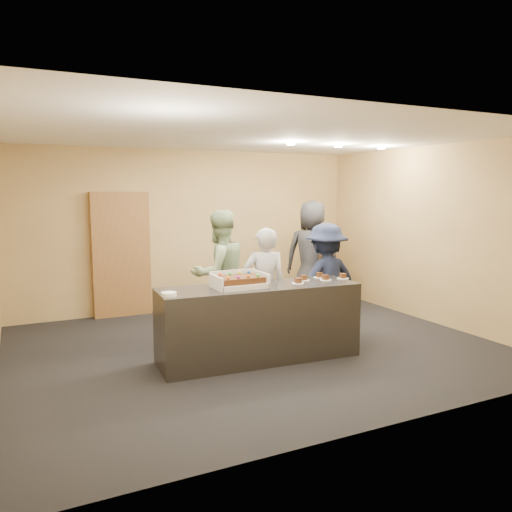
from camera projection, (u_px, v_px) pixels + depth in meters
name	position (u px, v px, depth m)	size (l,w,h in m)	color
room	(255.00, 244.00, 6.33)	(6.04, 6.00, 2.70)	black
serving_counter	(259.00, 323.00, 5.97)	(2.40, 0.70, 0.90)	black
storage_cabinet	(121.00, 255.00, 8.00)	(0.91, 0.15, 2.00)	brown
cake_box	(239.00, 283.00, 5.82)	(0.60, 0.42, 0.18)	white
sheet_cake	(240.00, 279.00, 5.79)	(0.51, 0.35, 0.11)	#3C200D
plate_stack	(169.00, 294.00, 5.33)	(0.17, 0.17, 0.04)	white
slice_a	(298.00, 282.00, 6.04)	(0.15, 0.15, 0.07)	white
slice_b	(304.00, 279.00, 6.25)	(0.15, 0.15, 0.07)	white
slice_c	(326.00, 278.00, 6.27)	(0.15, 0.15, 0.07)	white
slice_d	(319.00, 276.00, 6.45)	(0.15, 0.15, 0.07)	white
slice_e	(343.00, 277.00, 6.38)	(0.15, 0.15, 0.07)	white
person_server_grey	(265.00, 287.00, 6.46)	(0.57, 0.37, 1.55)	#AAABB0
person_sage_man	(219.00, 274.00, 6.88)	(0.85, 0.67, 1.76)	#90AA7D
person_navy_man	(326.00, 281.00, 6.87)	(1.02, 0.59, 1.58)	#181F39
person_brown_extra	(326.00, 267.00, 8.24)	(0.90, 0.37, 1.53)	brown
person_dark_suit	(312.00, 255.00, 8.43)	(0.91, 0.59, 1.86)	#29292E
ceiling_spotlights	(338.00, 146.00, 7.30)	(1.72, 0.12, 0.03)	#FFEAC6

